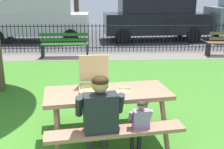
% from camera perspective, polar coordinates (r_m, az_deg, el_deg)
% --- Properties ---
extents(ground, '(28.00, 11.45, 0.02)m').
position_cam_1_polar(ground, '(4.97, -8.68, -9.24)').
color(ground, '#3F7C27').
extents(cobblestone_walkway, '(28.00, 1.40, 0.01)m').
position_cam_1_polar(cobblestone_walkway, '(9.73, -5.77, 3.79)').
color(cobblestone_walkway, slate).
extents(street_asphalt, '(28.00, 6.26, 0.01)m').
position_cam_1_polar(street_asphalt, '(13.49, -4.96, 7.39)').
color(street_asphalt, '#424247').
extents(picnic_table_foreground, '(1.99, 1.72, 0.79)m').
position_cam_1_polar(picnic_table_foreground, '(4.06, -0.94, -5.78)').
color(picnic_table_foreground, '#996C54').
rests_on(picnic_table_foreground, ground).
extents(pizza_box_open, '(0.47, 0.53, 0.49)m').
position_cam_1_polar(pizza_box_open, '(4.06, -3.67, -1.78)').
color(pizza_box_open, tan).
rests_on(pizza_box_open, picnic_table_foreground).
extents(pizza_slice_on_table, '(0.22, 0.28, 0.02)m').
position_cam_1_polar(pizza_slice_on_table, '(4.02, 2.34, -3.28)').
color(pizza_slice_on_table, '#F2CF68').
rests_on(pizza_slice_on_table, picnic_table_foreground).
extents(adult_at_table, '(0.63, 0.63, 1.19)m').
position_cam_1_polar(adult_at_table, '(3.55, -2.59, -8.12)').
color(adult_at_table, '#434343').
rests_on(adult_at_table, ground).
extents(child_at_table, '(0.32, 0.32, 0.82)m').
position_cam_1_polar(child_at_table, '(3.70, 5.67, -9.82)').
color(child_at_table, black).
rests_on(child_at_table, ground).
extents(iron_fence_streetside, '(23.97, 0.03, 1.05)m').
position_cam_1_polar(iron_fence_streetside, '(10.32, -5.67, 7.56)').
color(iron_fence_streetside, black).
rests_on(iron_fence_streetside, ground).
extents(park_bench_center, '(1.60, 0.47, 0.85)m').
position_cam_1_polar(park_bench_center, '(9.57, -9.73, 5.98)').
color(park_bench_center, '#265B24').
rests_on(park_bench_center, ground).
extents(parked_car_center, '(4.60, 1.95, 2.08)m').
position_cam_1_polar(parked_car_center, '(13.08, -15.24, 11.46)').
color(parked_car_center, silver).
rests_on(parked_car_center, ground).
extents(parked_car_right, '(4.70, 2.16, 2.08)m').
position_cam_1_polar(parked_car_right, '(13.04, 8.84, 11.82)').
color(parked_car_right, black).
rests_on(parked_car_right, ground).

